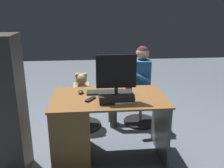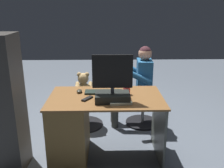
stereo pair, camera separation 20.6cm
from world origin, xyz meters
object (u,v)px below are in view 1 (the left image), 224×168
teddy_bear (82,86)px  person (135,80)px  desk (80,127)px  keyboard (105,92)px  visitor_chair (141,107)px  cup (129,90)px  office_chair_teddy (82,110)px  tv_remote (91,99)px  monitor (116,88)px  computer_mouse (81,92)px

teddy_bear → person: size_ratio=0.30×
desk → person: (-0.76, -0.81, 0.29)m
keyboard → visitor_chair: size_ratio=0.85×
cup → keyboard: bearing=-11.3°
office_chair_teddy → person: person is taller
tv_remote → person: (-0.63, -0.89, -0.07)m
office_chair_teddy → teddy_bear: teddy_bear is taller
desk → visitor_chair: 1.19m
monitor → keyboard: (0.09, -0.25, -0.13)m
tv_remote → person: bearing=-93.0°
monitor → cup: bearing=-129.8°
desk → person: bearing=-133.4°
cup → person: (-0.21, -0.73, -0.11)m
office_chair_teddy → visitor_chair: bearing=-177.1°
cup → office_chair_teddy: bearing=-51.8°
desk → tv_remote: size_ratio=8.21×
computer_mouse → keyboard: bearing=177.4°
person → keyboard: bearing=55.6°
keyboard → visitor_chair: (-0.56, -0.68, -0.49)m
cup → person: 0.77m
keyboard → person: 0.83m
monitor → computer_mouse: bearing=-35.0°
desk → computer_mouse: size_ratio=12.82×
visitor_chair → person: 0.43m
monitor → cup: monitor is taller
keyboard → tv_remote: bearing=50.7°
keyboard → computer_mouse: size_ratio=4.38×
monitor → computer_mouse: (0.37, -0.26, -0.12)m
computer_mouse → person: size_ratio=0.08×
cup → person: person is taller
visitor_chair → tv_remote: bearing=50.6°
cup → visitor_chair: 0.96m
desk → teddy_bear: 0.81m
monitor → visitor_chair: 1.21m
computer_mouse → cup: 0.54m
monitor → cup: (-0.16, -0.20, -0.09)m
cup → tv_remote: (0.43, 0.16, -0.04)m
desk → monitor: 0.63m
office_chair_teddy → desk: bearing=89.2°
cup → teddy_bear: (0.54, -0.70, -0.17)m
office_chair_teddy → computer_mouse: bearing=91.1°
teddy_bear → keyboard: bearing=113.8°
keyboard → teddy_bear: teddy_bear is taller
desk → visitor_chair: size_ratio=2.49×
desk → monitor: bearing=163.2°
cup → monitor: bearing=50.2°
teddy_bear → visitor_chair: bearing=-177.9°
tv_remote → person: 1.09m
desk → office_chair_teddy: 0.78m
tv_remote → office_chair_teddy: bearing=-49.5°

